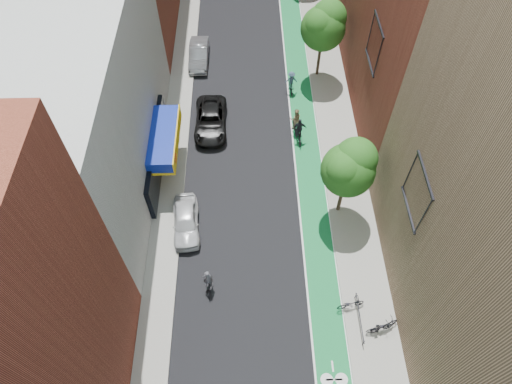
{
  "coord_description": "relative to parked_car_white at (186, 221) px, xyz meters",
  "views": [
    {
      "loc": [
        -0.39,
        -7.08,
        26.0
      ],
      "look_at": [
        0.03,
        10.58,
        1.5
      ],
      "focal_mm": 32.0,
      "sensor_mm": 36.0,
      "label": 1
    }
  ],
  "objects": [
    {
      "name": "tree_near",
      "position": [
        10.25,
        1.11,
        3.94
      ],
      "size": [
        3.4,
        3.36,
        6.42
      ],
      "color": "#332619",
      "rests_on": "ground"
    },
    {
      "name": "parked_car_black",
      "position": [
        1.31,
        9.14,
        0.01
      ],
      "size": [
        2.43,
        5.22,
        1.45
      ],
      "primitive_type": "imported",
      "rotation": [
        0.0,
        0.0,
        0.01
      ],
      "color": "black",
      "rests_on": "ground"
    },
    {
      "name": "parked_car_silver",
      "position": [
        0.0,
        17.19,
        0.03
      ],
      "size": [
        1.61,
        4.51,
        1.48
      ],
      "primitive_type": "imported",
      "rotation": [
        0.0,
        0.0,
        -0.01
      ],
      "color": "gray",
      "rests_on": "ground"
    },
    {
      "name": "parked_bike_far",
      "position": [
        11.73,
        -7.19,
        -0.11
      ],
      "size": [
        1.83,
        1.2,
        0.91
      ],
      "primitive_type": "imported",
      "rotation": [
        0.0,
        0.0,
        1.95
      ],
      "color": "black",
      "rests_on": "sidewalk_right"
    },
    {
      "name": "sidewalk_right",
      "position": [
        11.1,
        17.09,
        -0.64
      ],
      "size": [
        3.0,
        68.0,
        0.15
      ],
      "primitive_type": "cube",
      "color": "gray",
      "rests_on": "ground"
    },
    {
      "name": "cyclist_lane_near",
      "position": [
        7.8,
        8.57,
        0.19
      ],
      "size": [
        0.94,
        1.84,
        2.15
      ],
      "rotation": [
        0.0,
        0.0,
        3.25
      ],
      "color": "black",
      "rests_on": "ground"
    },
    {
      "name": "parked_car_white",
      "position": [
        0.0,
        0.0,
        0.0
      ],
      "size": [
        2.05,
        4.34,
        1.43
      ],
      "primitive_type": "imported",
      "rotation": [
        0.0,
        0.0,
        0.09
      ],
      "color": "silver",
      "rests_on": "ground"
    },
    {
      "name": "cyclist_lane_far",
      "position": [
        7.8,
        13.12,
        0.12
      ],
      "size": [
        1.05,
        1.75,
        1.91
      ],
      "rotation": [
        0.0,
        0.0,
        3.22
      ],
      "color": "black",
      "rests_on": "ground"
    },
    {
      "name": "building_left_white",
      "position": [
        -6.4,
        5.09,
        5.28
      ],
      "size": [
        8.0,
        20.0,
        12.0
      ],
      "primitive_type": "cube",
      "color": "silver",
      "rests_on": "ground"
    },
    {
      "name": "ground",
      "position": [
        4.6,
        -8.91,
        -0.72
      ],
      "size": [
        160.0,
        160.0,
        0.0
      ],
      "primitive_type": "plane",
      "color": "black",
      "rests_on": "ground"
    },
    {
      "name": "cyclist_lead",
      "position": [
        1.64,
        -4.4,
        -0.03
      ],
      "size": [
        0.66,
        1.66,
        2.02
      ],
      "rotation": [
        0.0,
        0.0,
        3.2
      ],
      "color": "black",
      "rests_on": "ground"
    },
    {
      "name": "tree_mid",
      "position": [
        10.25,
        15.11,
        4.17
      ],
      "size": [
        3.55,
        3.53,
        6.74
      ],
      "color": "#332619",
      "rests_on": "ground"
    },
    {
      "name": "bike_lane",
      "position": [
        8.6,
        17.09,
        -0.71
      ],
      "size": [
        2.0,
        68.0,
        0.01
      ],
      "primitive_type": "cube",
      "color": "#136E37",
      "rests_on": "ground"
    },
    {
      "name": "sidewalk_left",
      "position": [
        -1.4,
        17.09,
        -0.64
      ],
      "size": [
        2.0,
        68.0,
        0.15
      ],
      "primitive_type": "cube",
      "color": "gray",
      "rests_on": "ground"
    },
    {
      "name": "cyclist_lane_mid",
      "position": [
        8.03,
        7.61,
        0.06
      ],
      "size": [
        1.04,
        1.89,
        2.09
      ],
      "rotation": [
        0.0,
        0.0,
        3.19
      ],
      "color": "black",
      "rests_on": "ground"
    },
    {
      "name": "parked_bike_mid",
      "position": [
        11.44,
        -7.31,
        -0.08
      ],
      "size": [
        1.69,
        0.78,
        0.98
      ],
      "primitive_type": "imported",
      "rotation": [
        0.0,
        0.0,
        1.77
      ],
      "color": "black",
      "rests_on": "sidewalk_right"
    },
    {
      "name": "parked_bike_near",
      "position": [
        10.0,
        -5.87,
        -0.13
      ],
      "size": [
        1.72,
        0.9,
        0.86
      ],
      "primitive_type": "imported",
      "rotation": [
        0.0,
        0.0,
        1.78
      ],
      "color": "black",
      "rests_on": "sidewalk_right"
    }
  ]
}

